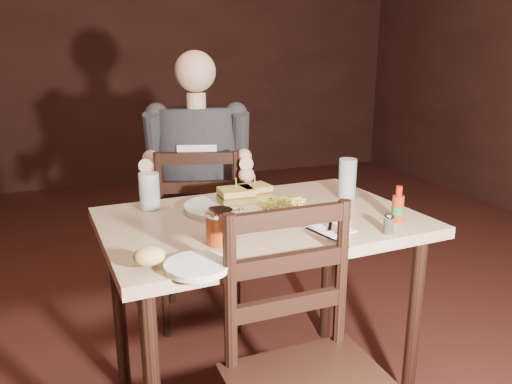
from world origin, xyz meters
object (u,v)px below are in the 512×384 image
object	(u,v)px
chair_far	(200,234)
diner	(197,147)
syrup_dispenser	(219,227)
side_plate	(198,267)
hot_sauce	(398,204)
dinner_plate	(226,208)
glass_right	(347,178)
main_table	(261,240)
glass_left	(149,191)

from	to	relation	value
chair_far	diner	xyz separation A→B (m)	(-0.01, -0.04, 0.45)
syrup_dispenser	side_plate	distance (m)	0.20
hot_sauce	side_plate	size ratio (longest dim) A/B	0.73
dinner_plate	hot_sauce	xyz separation A→B (m)	(0.52, -0.34, 0.06)
diner	glass_right	distance (m)	0.74
main_table	diner	bearing A→B (deg)	95.09
main_table	chair_far	distance (m)	0.75
hot_sauce	syrup_dispenser	world-z (taller)	hot_sauce
hot_sauce	syrup_dispenser	bearing A→B (deg)	177.87
chair_far	glass_right	world-z (taller)	glass_right
glass_right	syrup_dispenser	xyz separation A→B (m)	(-0.63, -0.30, -0.03)
syrup_dispenser	main_table	bearing A→B (deg)	38.95
side_plate	glass_left	bearing A→B (deg)	93.18
main_table	glass_right	world-z (taller)	glass_right
hot_sauce	glass_right	bearing A→B (deg)	91.36
dinner_plate	glass_left	distance (m)	0.29
dinner_plate	syrup_dispenser	world-z (taller)	syrup_dispenser
hot_sauce	syrup_dispenser	distance (m)	0.64
dinner_plate	glass_left	xyz separation A→B (m)	(-0.26, 0.11, 0.06)
main_table	glass_right	distance (m)	0.46
glass_right	side_plate	bearing A→B (deg)	-147.86
diner	main_table	bearing A→B (deg)	-69.20
main_table	glass_left	distance (m)	0.45
glass_right	hot_sauce	world-z (taller)	glass_right
diner	glass_left	size ratio (longest dim) A/B	6.28
dinner_plate	side_plate	size ratio (longest dim) A/B	1.70
diner	side_plate	size ratio (longest dim) A/B	4.94
dinner_plate	main_table	bearing A→B (deg)	-52.25
chair_far	hot_sauce	size ratio (longest dim) A/B	7.09
glass_right	syrup_dispenser	world-z (taller)	glass_right
glass_right	side_plate	size ratio (longest dim) A/B	0.91
diner	hot_sauce	bearing A→B (deg)	-45.85
diner	dinner_plate	distance (m)	0.57
chair_far	dinner_plate	distance (m)	0.68
dinner_plate	glass_left	world-z (taller)	glass_left
diner	syrup_dispenser	bearing A→B (deg)	-84.31
glass_left	glass_right	distance (m)	0.78
main_table	syrup_dispenser	distance (m)	0.32
main_table	diner	world-z (taller)	diner
diner	hot_sauce	xyz separation A→B (m)	(0.48, -0.89, -0.08)
dinner_plate	syrup_dispenser	distance (m)	0.34
glass_left	diner	bearing A→B (deg)	55.97
glass_right	hot_sauce	xyz separation A→B (m)	(0.01, -0.33, -0.02)
chair_far	glass_right	size ratio (longest dim) A/B	5.70
glass_left	glass_right	xyz separation A→B (m)	(0.77, -0.13, 0.01)
main_table	glass_right	bearing A→B (deg)	14.52
glass_right	hot_sauce	bearing A→B (deg)	-88.64
diner	glass_right	xyz separation A→B (m)	(0.47, -0.56, -0.06)
chair_far	side_plate	xyz separation A→B (m)	(-0.28, -1.07, 0.32)
hot_sauce	glass_left	bearing A→B (deg)	149.86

